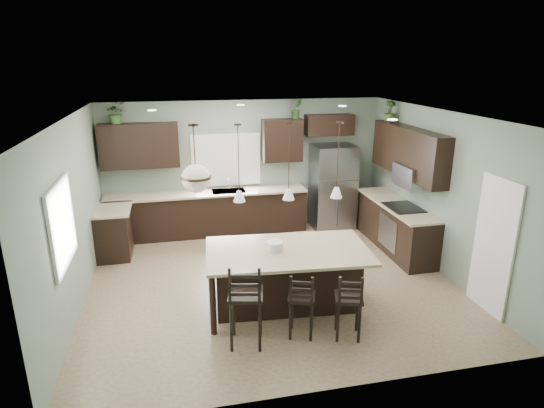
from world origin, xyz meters
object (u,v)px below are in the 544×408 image
(refrigerator, at_px, (333,187))
(plant_back_left, at_px, (116,113))
(bar_stool_right, at_px, (348,305))
(serving_dish, at_px, (275,246))
(bar_stool_left, at_px, (246,303))
(bar_stool_center, at_px, (302,304))
(kitchen_island, at_px, (288,278))

(refrigerator, xyz_separation_m, plant_back_left, (-4.43, 0.22, 1.69))
(bar_stool_right, bearing_deg, plant_back_left, 143.01)
(refrigerator, bearing_deg, serving_dish, -122.77)
(refrigerator, relative_size, bar_stool_right, 1.90)
(refrigerator, bearing_deg, bar_stool_left, -123.00)
(serving_dish, height_order, bar_stool_center, serving_dish)
(kitchen_island, bearing_deg, bar_stool_center, -86.01)
(kitchen_island, bearing_deg, bar_stool_right, -54.07)
(bar_stool_right, relative_size, plant_back_left, 2.22)
(bar_stool_center, xyz_separation_m, bar_stool_right, (0.60, -0.17, 0.01))
(bar_stool_center, height_order, plant_back_left, plant_back_left)
(kitchen_island, distance_m, bar_stool_right, 1.14)
(serving_dish, relative_size, bar_stool_center, 0.25)
(kitchen_island, xyz_separation_m, serving_dish, (-0.20, 0.02, 0.53))
(bar_stool_left, relative_size, bar_stool_right, 1.23)
(refrigerator, bearing_deg, bar_stool_center, -114.83)
(serving_dish, distance_m, plant_back_left, 4.44)
(bar_stool_center, distance_m, plant_back_left, 5.36)
(plant_back_left, bearing_deg, kitchen_island, -52.35)
(serving_dish, bearing_deg, bar_stool_left, -123.80)
(kitchen_island, xyz_separation_m, bar_stool_left, (-0.77, -0.84, 0.14))
(refrigerator, distance_m, bar_stool_right, 4.33)
(kitchen_island, height_order, serving_dish, serving_dish)
(bar_stool_right, bearing_deg, serving_dish, 145.39)
(refrigerator, relative_size, plant_back_left, 4.22)
(kitchen_island, distance_m, bar_stool_center, 0.80)
(bar_stool_right, bearing_deg, bar_stool_left, -169.04)
(bar_stool_left, relative_size, plant_back_left, 2.73)
(serving_dish, bearing_deg, bar_stool_right, -51.29)
(bar_stool_center, xyz_separation_m, plant_back_left, (-2.60, 4.18, 2.14))
(bar_stool_center, bearing_deg, kitchen_island, 108.43)
(bar_stool_center, height_order, bar_stool_right, bar_stool_right)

